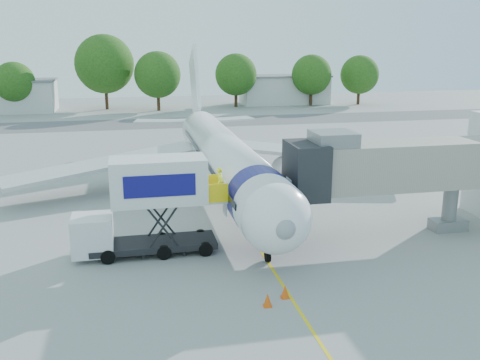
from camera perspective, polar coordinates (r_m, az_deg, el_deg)
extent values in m
plane|color=#969693|center=(38.23, -0.67, -3.13)|extent=(160.00, 160.00, 0.00)
cube|color=yellow|center=(38.23, -0.67, -3.12)|extent=(0.15, 70.00, 0.01)
cube|color=#59595B|center=(78.89, -6.64, 6.10)|extent=(120.00, 10.00, 0.01)
cylinder|color=white|center=(40.29, -1.51, 2.22)|extent=(3.70, 28.00, 3.70)
sphere|color=white|center=(27.12, 3.84, -4.08)|extent=(3.70, 3.70, 3.70)
sphere|color=gray|center=(25.72, 4.77, -5.16)|extent=(1.10, 1.10, 1.10)
cone|color=white|center=(56.81, -4.62, 5.86)|extent=(3.70, 6.00, 3.70)
cube|color=white|center=(57.31, -4.84, 10.16)|extent=(0.35, 7.26, 8.29)
cube|color=#B9BCBE|center=(46.11, 8.78, 2.77)|extent=(16.17, 9.32, 1.42)
cube|color=#B9BCBE|center=(43.28, -14.17, 1.70)|extent=(16.17, 9.32, 1.42)
cylinder|color=#999BA0|center=(43.38, 5.31, 0.77)|extent=(2.10, 3.60, 2.10)
cylinder|color=#999BA0|center=(41.56, -9.35, 0.01)|extent=(2.10, 3.60, 2.10)
cube|color=black|center=(26.71, 4.03, -3.36)|extent=(2.60, 1.39, 0.81)
cylinder|color=navy|center=(29.88, 2.30, -2.26)|extent=(3.73, 2.00, 3.73)
cylinder|color=silver|center=(29.26, 2.97, -7.32)|extent=(0.16, 0.16, 1.50)
cylinder|color=black|center=(29.43, 2.96, -8.10)|extent=(0.25, 0.64, 0.64)
cylinder|color=black|center=(44.26, 1.12, -0.03)|extent=(0.35, 0.90, 0.90)
cylinder|color=black|center=(43.42, -5.58, -0.39)|extent=(0.35, 0.90, 0.90)
cube|color=#A09888|center=(33.68, 16.92, 1.52)|extent=(13.60, 2.60, 2.80)
cube|color=black|center=(31.24, 7.04, 1.05)|extent=(2.00, 3.20, 3.20)
cube|color=slate|center=(31.42, 9.92, 4.38)|extent=(2.40, 2.40, 0.80)
cylinder|color=slate|center=(36.19, 21.46, -2.74)|extent=(0.90, 0.90, 3.00)
cube|color=slate|center=(36.53, 21.29, -4.46)|extent=(2.20, 1.20, 0.70)
cylinder|color=black|center=(36.06, 20.09, -4.59)|extent=(0.30, 0.70, 0.70)
cylinder|color=black|center=(37.02, 22.46, -4.33)|extent=(0.30, 0.70, 0.70)
cube|color=black|center=(30.82, -9.18, -6.73)|extent=(7.00, 2.30, 0.35)
cube|color=silver|center=(30.60, -15.45, -5.65)|extent=(2.20, 2.20, 2.10)
cube|color=black|center=(30.45, -15.50, -4.86)|extent=(1.90, 2.10, 0.70)
cube|color=silver|center=(29.69, -8.70, -0.03)|extent=(5.20, 2.40, 2.50)
cube|color=navy|center=(28.51, -8.55, -0.64)|extent=(3.80, 0.04, 1.20)
cube|color=silver|center=(30.33, -2.66, -1.91)|extent=(1.10, 2.20, 0.10)
cube|color=yellow|center=(29.18, -2.34, -1.45)|extent=(1.10, 0.06, 1.10)
cube|color=yellow|center=(31.18, -2.98, -0.40)|extent=(1.10, 0.06, 1.10)
cylinder|color=black|center=(30.12, -3.69, -7.39)|extent=(0.80, 0.25, 0.80)
cylinder|color=black|center=(32.06, -4.24, -6.00)|extent=(0.80, 0.25, 0.80)
cylinder|color=black|center=(29.91, -13.89, -7.98)|extent=(0.80, 0.25, 0.80)
cylinder|color=black|center=(31.87, -13.78, -6.54)|extent=(0.80, 0.25, 0.80)
imported|color=#E9FF1A|center=(30.13, -2.12, -0.23)|extent=(0.45, 0.65, 1.70)
cube|color=silver|center=(24.32, 14.15, -12.59)|extent=(4.23, 3.33, 1.51)
cube|color=navy|center=(24.10, 14.22, -11.56)|extent=(2.72, 2.56, 0.38)
cylinder|color=black|center=(23.81, 10.40, -14.02)|extent=(0.80, 0.56, 0.75)
cylinder|color=black|center=(25.14, 10.56, -12.38)|extent=(0.80, 0.56, 0.75)
cylinder|color=black|center=(23.94, 17.84, -14.35)|extent=(0.80, 0.56, 0.75)
cylinder|color=black|center=(25.27, 17.56, -12.71)|extent=(0.80, 0.56, 0.75)
cone|color=#E64E0C|center=(25.63, 4.82, -11.75)|extent=(0.41, 0.41, 0.64)
cube|color=#E64E0C|center=(25.77, 4.81, -12.35)|extent=(0.37, 0.37, 0.04)
cone|color=#E64E0C|center=(24.83, 2.96, -12.64)|extent=(0.41, 0.41, 0.65)
cube|color=#E64E0C|center=(24.97, 2.95, -13.26)|extent=(0.37, 0.37, 0.04)
cube|color=beige|center=(102.33, 4.75, 9.53)|extent=(16.00, 7.00, 5.00)
cube|color=slate|center=(102.13, 4.78, 11.01)|extent=(16.40, 7.40, 0.30)
cylinder|color=#382314|center=(95.23, -22.72, 7.43)|extent=(0.56, 0.56, 2.94)
sphere|color=#1C4312|center=(94.91, -22.94, 9.58)|extent=(6.54, 6.54, 6.54)
cylinder|color=#382314|center=(96.15, -14.06, 8.65)|extent=(0.56, 0.56, 4.48)
sphere|color=#1C4312|center=(95.76, -14.26, 11.90)|extent=(9.95, 9.95, 9.95)
cylinder|color=#382314|center=(92.77, -8.69, 8.41)|extent=(0.56, 0.56, 3.50)
sphere|color=#1C4312|center=(92.41, -8.79, 11.04)|extent=(7.78, 7.78, 7.78)
cylinder|color=#382314|center=(96.88, -0.44, 8.78)|extent=(0.56, 0.56, 3.32)
sphere|color=#1C4312|center=(96.54, -0.44, 11.18)|extent=(7.38, 7.38, 7.38)
cylinder|color=#382314|center=(99.73, 7.56, 8.81)|extent=(0.56, 0.56, 3.24)
sphere|color=#1C4312|center=(99.40, 7.64, 11.08)|extent=(7.21, 7.21, 7.21)
cylinder|color=#382314|center=(103.16, 12.51, 8.76)|extent=(0.56, 0.56, 3.18)
sphere|color=#1C4312|center=(102.85, 12.63, 10.92)|extent=(7.06, 7.06, 7.06)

